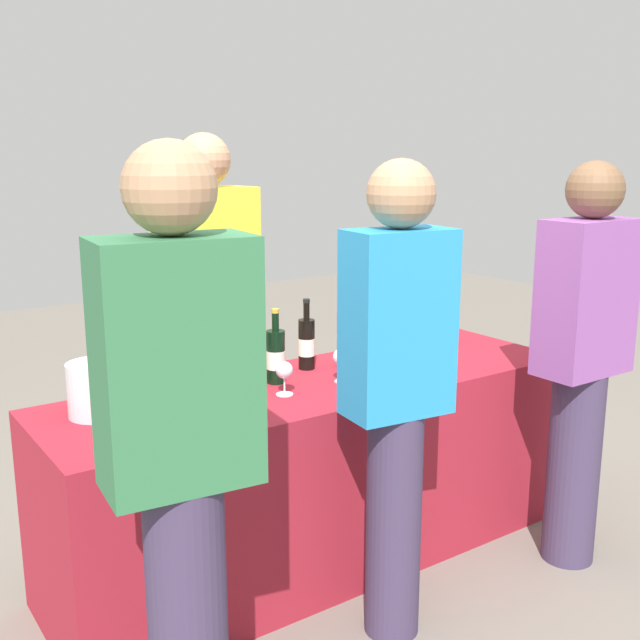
{
  "coord_description": "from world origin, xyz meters",
  "views": [
    {
      "loc": [
        -1.66,
        -2.39,
        1.67
      ],
      "look_at": [
        0.0,
        0.0,
        1.02
      ],
      "focal_mm": 42.49,
      "sensor_mm": 36.0,
      "label": 1
    }
  ],
  "objects_px": {
    "server_pouring": "(209,315)",
    "wine_bottle_2": "(250,359)",
    "wine_bottle_5": "(345,339)",
    "guest_2": "(582,352)",
    "guest_1": "(397,384)",
    "wine_bottle_4": "(307,343)",
    "wine_glass_2": "(342,358)",
    "wine_bottle_3": "(276,356)",
    "wine_glass_3": "(389,350)",
    "wine_bottle_7": "(443,321)",
    "wine_bottle_1": "(231,366)",
    "wine_glass_1": "(284,372)",
    "guest_0": "(181,450)",
    "ice_bucket": "(97,389)",
    "wine_bottle_0": "(184,366)",
    "wine_bottle_6": "(400,329)",
    "wine_glass_0": "(160,396)"
  },
  "relations": [
    {
      "from": "wine_bottle_1",
      "to": "guest_2",
      "type": "relative_size",
      "value": 0.19
    },
    {
      "from": "wine_bottle_5",
      "to": "wine_bottle_0",
      "type": "bearing_deg",
      "value": 177.91
    },
    {
      "from": "wine_bottle_7",
      "to": "wine_bottle_2",
      "type": "bearing_deg",
      "value": -175.28
    },
    {
      "from": "wine_bottle_6",
      "to": "wine_glass_3",
      "type": "distance_m",
      "value": 0.28
    },
    {
      "from": "wine_glass_3",
      "to": "guest_2",
      "type": "height_order",
      "value": "guest_2"
    },
    {
      "from": "wine_bottle_3",
      "to": "wine_glass_1",
      "type": "distance_m",
      "value": 0.16
    },
    {
      "from": "wine_bottle_4",
      "to": "wine_glass_2",
      "type": "height_order",
      "value": "wine_bottle_4"
    },
    {
      "from": "wine_bottle_4",
      "to": "wine_glass_3",
      "type": "distance_m",
      "value": 0.35
    },
    {
      "from": "server_pouring",
      "to": "guest_1",
      "type": "xyz_separation_m",
      "value": [
        0.09,
        -1.2,
        -0.03
      ]
    },
    {
      "from": "wine_bottle_1",
      "to": "guest_2",
      "type": "bearing_deg",
      "value": -28.92
    },
    {
      "from": "wine_bottle_0",
      "to": "wine_bottle_3",
      "type": "distance_m",
      "value": 0.37
    },
    {
      "from": "ice_bucket",
      "to": "server_pouring",
      "type": "distance_m",
      "value": 0.88
    },
    {
      "from": "wine_bottle_1",
      "to": "wine_bottle_5",
      "type": "distance_m",
      "value": 0.57
    },
    {
      "from": "wine_bottle_4",
      "to": "wine_glass_3",
      "type": "xyz_separation_m",
      "value": [
        0.25,
        -0.24,
        -0.02
      ]
    },
    {
      "from": "wine_bottle_4",
      "to": "wine_bottle_7",
      "type": "relative_size",
      "value": 0.98
    },
    {
      "from": "guest_1",
      "to": "wine_bottle_1",
      "type": "bearing_deg",
      "value": 121.35
    },
    {
      "from": "wine_bottle_3",
      "to": "wine_glass_3",
      "type": "height_order",
      "value": "wine_bottle_3"
    },
    {
      "from": "wine_bottle_6",
      "to": "ice_bucket",
      "type": "distance_m",
      "value": 1.38
    },
    {
      "from": "wine_bottle_2",
      "to": "wine_glass_1",
      "type": "bearing_deg",
      "value": -69.06
    },
    {
      "from": "wine_bottle_7",
      "to": "ice_bucket",
      "type": "distance_m",
      "value": 1.71
    },
    {
      "from": "wine_glass_1",
      "to": "guest_0",
      "type": "height_order",
      "value": "guest_0"
    },
    {
      "from": "wine_bottle_0",
      "to": "ice_bucket",
      "type": "relative_size",
      "value": 1.61
    },
    {
      "from": "wine_glass_1",
      "to": "ice_bucket",
      "type": "bearing_deg",
      "value": 164.36
    },
    {
      "from": "wine_bottle_7",
      "to": "wine_bottle_1",
      "type": "bearing_deg",
      "value": -174.57
    },
    {
      "from": "wine_bottle_3",
      "to": "wine_glass_3",
      "type": "xyz_separation_m",
      "value": [
        0.46,
        -0.14,
        -0.02
      ]
    },
    {
      "from": "wine_bottle_1",
      "to": "guest_0",
      "type": "height_order",
      "value": "guest_0"
    },
    {
      "from": "guest_1",
      "to": "guest_2",
      "type": "xyz_separation_m",
      "value": [
        0.92,
        -0.04,
        -0.02
      ]
    },
    {
      "from": "wine_bottle_3",
      "to": "wine_bottle_7",
      "type": "xyz_separation_m",
      "value": [
        1.0,
        0.1,
        -0.0
      ]
    },
    {
      "from": "wine_bottle_4",
      "to": "guest_1",
      "type": "xyz_separation_m",
      "value": [
        -0.13,
        -0.74,
        0.04
      ]
    },
    {
      "from": "wine_bottle_6",
      "to": "wine_glass_0",
      "type": "distance_m",
      "value": 1.25
    },
    {
      "from": "wine_bottle_2",
      "to": "wine_bottle_7",
      "type": "xyz_separation_m",
      "value": [
        1.11,
        0.09,
        -0.01
      ]
    },
    {
      "from": "wine_glass_2",
      "to": "server_pouring",
      "type": "distance_m",
      "value": 0.75
    },
    {
      "from": "server_pouring",
      "to": "guest_2",
      "type": "relative_size",
      "value": 1.07
    },
    {
      "from": "wine_bottle_0",
      "to": "wine_bottle_2",
      "type": "distance_m",
      "value": 0.26
    },
    {
      "from": "wine_bottle_2",
      "to": "wine_glass_2",
      "type": "distance_m",
      "value": 0.36
    },
    {
      "from": "wine_bottle_5",
      "to": "wine_bottle_6",
      "type": "bearing_deg",
      "value": 1.39
    },
    {
      "from": "wine_bottle_2",
      "to": "wine_bottle_6",
      "type": "xyz_separation_m",
      "value": [
        0.79,
        0.03,
        0.01
      ]
    },
    {
      "from": "wine_bottle_5",
      "to": "guest_2",
      "type": "relative_size",
      "value": 0.2
    },
    {
      "from": "wine_bottle_0",
      "to": "ice_bucket",
      "type": "height_order",
      "value": "wine_bottle_0"
    },
    {
      "from": "wine_glass_0",
      "to": "ice_bucket",
      "type": "height_order",
      "value": "ice_bucket"
    },
    {
      "from": "server_pouring",
      "to": "wine_bottle_2",
      "type": "bearing_deg",
      "value": 71.73
    },
    {
      "from": "wine_bottle_0",
      "to": "wine_glass_3",
      "type": "bearing_deg",
      "value": -13.3
    },
    {
      "from": "wine_bottle_1",
      "to": "wine_bottle_6",
      "type": "height_order",
      "value": "wine_bottle_6"
    },
    {
      "from": "wine_glass_2",
      "to": "ice_bucket",
      "type": "relative_size",
      "value": 0.68
    },
    {
      "from": "wine_glass_2",
      "to": "server_pouring",
      "type": "height_order",
      "value": "server_pouring"
    },
    {
      "from": "wine_glass_2",
      "to": "guest_2",
      "type": "bearing_deg",
      "value": -34.92
    },
    {
      "from": "wine_glass_0",
      "to": "wine_bottle_5",
      "type": "bearing_deg",
      "value": 11.82
    },
    {
      "from": "guest_1",
      "to": "wine_bottle_4",
      "type": "bearing_deg",
      "value": 86.38
    },
    {
      "from": "wine_glass_1",
      "to": "guest_0",
      "type": "bearing_deg",
      "value": -138.01
    },
    {
      "from": "wine_glass_2",
      "to": "guest_2",
      "type": "distance_m",
      "value": 0.95
    }
  ]
}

